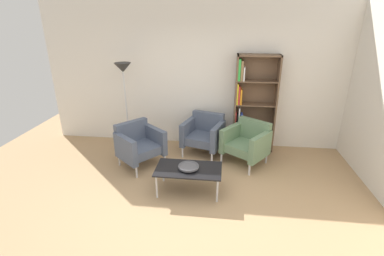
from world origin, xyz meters
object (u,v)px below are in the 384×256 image
decorative_bowl (189,166)px  armchair_by_bookshelf (139,144)px  armchair_spare_guest (204,133)px  coffee_table_low (189,170)px  armchair_corner_red (247,142)px  bookshelf_tall (251,104)px  floor_lamp_torchiere (124,78)px

decorative_bowl → armchair_by_bookshelf: bearing=143.5°
armchair_by_bookshelf → armchair_spare_guest: bearing=-20.9°
coffee_table_low → armchair_by_bookshelf: 1.24m
armchair_corner_red → armchair_by_bookshelf: bearing=-134.8°
armchair_spare_guest → armchair_corner_red: 0.87m
bookshelf_tall → armchair_spare_guest: (-0.89, -0.34, -0.53)m
coffee_table_low → decorative_bowl: 0.07m
coffee_table_low → armchair_spare_guest: bearing=84.7°
floor_lamp_torchiere → coffee_table_low: bearing=-45.0°
armchair_corner_red → floor_lamp_torchiere: (-2.37, 0.38, 1.03)m
decorative_bowl → armchair_corner_red: bearing=48.3°
armchair_corner_red → armchair_spare_guest: bearing=-164.5°
armchair_spare_guest → armchair_corner_red: same height
coffee_table_low → decorative_bowl: bearing=0.0°
decorative_bowl → armchair_by_bookshelf: size_ratio=0.34×
bookshelf_tall → armchair_corner_red: size_ratio=2.01×
armchair_by_bookshelf → decorative_bowl: bearing=-86.2°
coffee_table_low → armchair_by_bookshelf: bearing=143.5°
bookshelf_tall → coffee_table_low: 2.06m
decorative_bowl → armchair_corner_red: (0.94, 1.05, -0.02)m
armchair_by_bookshelf → floor_lamp_torchiere: 1.32m
bookshelf_tall → coffee_table_low: size_ratio=1.90×
decorative_bowl → floor_lamp_torchiere: 2.27m
armchair_spare_guest → floor_lamp_torchiere: floor_lamp_torchiere is taller
armchair_spare_guest → armchair_corner_red: (0.81, -0.30, 0.00)m
armchair_by_bookshelf → bookshelf_tall: bearing=-24.3°
decorative_bowl → armchair_corner_red: 1.41m
coffee_table_low → floor_lamp_torchiere: size_ratio=0.57×
coffee_table_low → floor_lamp_torchiere: (-1.43, 1.43, 1.08)m
armchair_spare_guest → floor_lamp_torchiere: bearing=-165.8°
floor_lamp_torchiere → bookshelf_tall: bearing=6.1°
armchair_by_bookshelf → coffee_table_low: bearing=-86.2°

